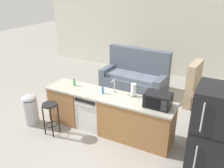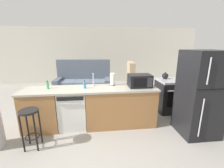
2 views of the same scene
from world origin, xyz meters
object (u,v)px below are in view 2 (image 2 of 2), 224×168
refrigerator (200,94)px  soap_bottle (85,85)px  dish_soap_bottle (48,85)px  bar_stool (30,121)px  dishwasher (73,109)px  microwave (140,81)px  kettle (165,76)px  armchair (136,84)px  paper_towel_roll (113,79)px  stove_range (171,95)px  couch (84,83)px

refrigerator → soap_bottle: refrigerator is taller
dish_soap_bottle → bar_stool: size_ratio=0.24×
dishwasher → microwave: 1.63m
dish_soap_bottle → refrigerator: bearing=-11.4°
dishwasher → refrigerator: refrigerator is taller
dish_soap_bottle → kettle: size_ratio=0.86×
dishwasher → dish_soap_bottle: bearing=171.6°
bar_stool → armchair: size_ratio=0.62×
refrigerator → paper_towel_roll: (-1.69, 0.75, 0.17)m
stove_range → bar_stool: (-3.25, -1.22, 0.08)m
microwave → armchair: 2.35m
kettle → paper_towel_roll: bearing=-162.6°
stove_range → kettle: bearing=141.8°
microwave → paper_towel_roll: bearing=161.2°
stove_range → armchair: 1.74m
refrigerator → microwave: refrigerator is taller
refrigerator → dish_soap_bottle: bearing=168.6°
dishwasher → dish_soap_bottle: 0.76m
paper_towel_roll → dish_soap_bottle: 1.44m
refrigerator → microwave: size_ratio=3.46×
paper_towel_roll → kettle: bearing=17.4°
kettle → couch: couch is taller
stove_range → bar_stool: stove_range is taller
dish_soap_bottle → couch: 2.47m
paper_towel_roll → soap_bottle: (-0.63, -0.19, -0.07)m
paper_towel_roll → kettle: paper_towel_roll is taller
paper_towel_roll → soap_bottle: 0.66m
paper_towel_roll → kettle: size_ratio=1.38×
kettle → armchair: (-0.40, 1.51, -0.64)m
kettle → dishwasher: bearing=-164.4°
microwave → bar_stool: microwave is taller
kettle → bar_stool: kettle is taller
kettle → couch: size_ratio=0.10×
dishwasher → refrigerator: size_ratio=0.49×
stove_range → microwave: (-1.09, -0.55, 0.59)m
microwave → armchair: size_ratio=0.42×
stove_range → dishwasher: bearing=-168.1°
microwave → couch: couch is taller
refrigerator → kettle: bearing=97.7°
soap_bottle → armchair: (1.76, 2.17, -0.62)m
couch → dish_soap_bottle: bearing=-104.2°
stove_range → bar_stool: 3.47m
stove_range → dish_soap_bottle: dish_soap_bottle is taller
soap_bottle → bar_stool: bearing=-143.7°
paper_towel_roll → armchair: bearing=60.5°
kettle → soap_bottle: bearing=-162.8°
stove_range → microwave: 1.36m
stove_range → couch: bearing=143.8°
armchair → stove_range: bearing=-70.9°
dishwasher → microwave: size_ratio=1.68×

